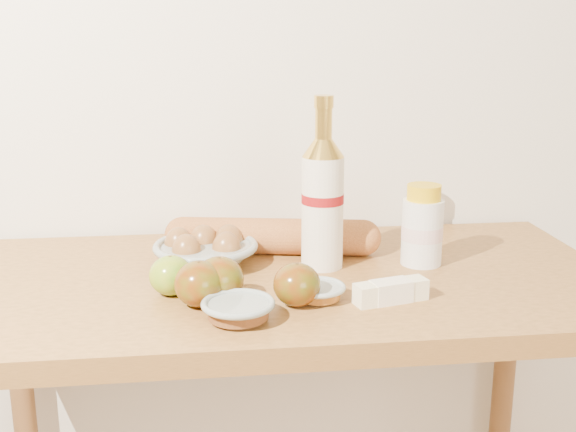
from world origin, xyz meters
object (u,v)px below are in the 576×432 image
object	(u,v)px
bourbon_bottle	(323,199)
egg_bowl	(205,250)
table	(286,338)
cream_bottle	(422,228)
baguette	(272,236)

from	to	relation	value
bourbon_bottle	egg_bowl	world-z (taller)	bourbon_bottle
bourbon_bottle	table	bearing A→B (deg)	-164.06
bourbon_bottle	cream_bottle	xyz separation A→B (m)	(0.19, -0.01, -0.06)
table	bourbon_bottle	size ratio (longest dim) A/B	3.76
egg_bowl	baguette	world-z (taller)	baguette
bourbon_bottle	cream_bottle	bearing A→B (deg)	-16.80
cream_bottle	baguette	distance (m)	0.29
cream_bottle	baguette	size ratio (longest dim) A/B	0.35
table	bourbon_bottle	bearing A→B (deg)	30.67
table	egg_bowl	world-z (taller)	egg_bowl
table	baguette	size ratio (longest dim) A/B	2.76
cream_bottle	table	bearing A→B (deg)	166.93
bourbon_bottle	baguette	bearing A→B (deg)	118.57
table	cream_bottle	xyz separation A→B (m)	(0.26, 0.04, 0.19)
table	egg_bowl	xyz separation A→B (m)	(-0.14, 0.08, 0.15)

